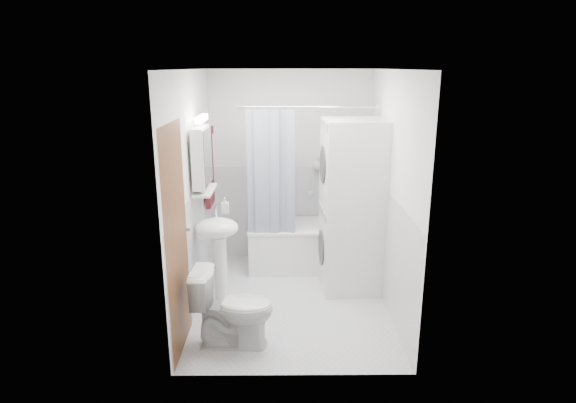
{
  "coord_description": "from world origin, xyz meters",
  "views": [
    {
      "loc": [
        -0.07,
        -4.69,
        2.42
      ],
      "look_at": [
        -0.04,
        0.15,
        1.06
      ],
      "focal_mm": 30.0,
      "sensor_mm": 36.0,
      "label": 1
    }
  ],
  "objects_px": {
    "washer_dryer": "(353,206)",
    "toilet": "(233,308)",
    "sink": "(218,241)",
    "bathtub": "(308,243)"
  },
  "relations": [
    {
      "from": "bathtub",
      "to": "sink",
      "type": "height_order",
      "value": "sink"
    },
    {
      "from": "sink",
      "to": "toilet",
      "type": "relative_size",
      "value": 1.44
    },
    {
      "from": "washer_dryer",
      "to": "toilet",
      "type": "height_order",
      "value": "washer_dryer"
    },
    {
      "from": "bathtub",
      "to": "toilet",
      "type": "xyz_separation_m",
      "value": [
        -0.75,
        -1.75,
        0.05
      ]
    },
    {
      "from": "washer_dryer",
      "to": "toilet",
      "type": "relative_size",
      "value": 2.63
    },
    {
      "from": "sink",
      "to": "toilet",
      "type": "distance_m",
      "value": 0.87
    },
    {
      "from": "bathtub",
      "to": "sink",
      "type": "distance_m",
      "value": 1.44
    },
    {
      "from": "sink",
      "to": "washer_dryer",
      "type": "relative_size",
      "value": 0.55
    },
    {
      "from": "bathtub",
      "to": "toilet",
      "type": "height_order",
      "value": "toilet"
    },
    {
      "from": "toilet",
      "to": "washer_dryer",
      "type": "bearing_deg",
      "value": -42.02
    }
  ]
}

